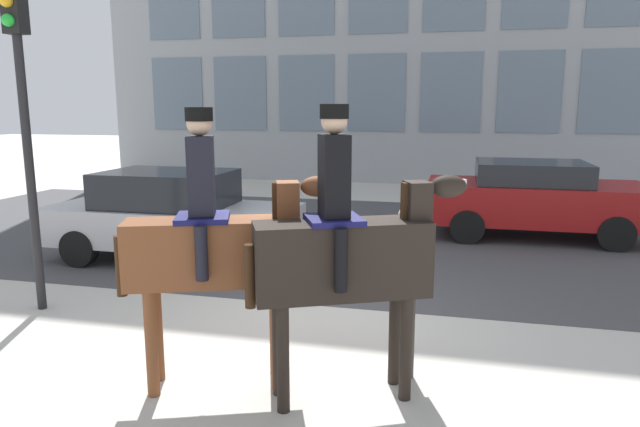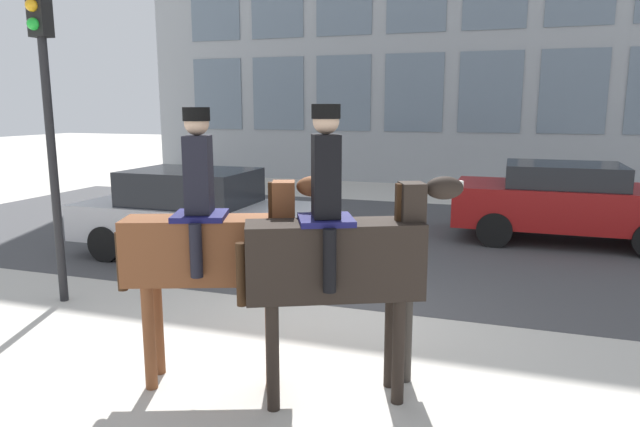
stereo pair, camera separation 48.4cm
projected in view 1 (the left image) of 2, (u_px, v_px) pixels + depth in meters
The scene contains 8 objects.
ground_plane at pixel (323, 321), 6.96m from camera, with size 80.00×80.00×0.00m, color beige.
road_surface at pixel (377, 236), 11.50m from camera, with size 21.93×8.50×0.01m.
mounted_horse_lead at pixel (216, 245), 5.13m from camera, with size 1.88×0.96×2.57m.
mounted_horse_companion at pixel (346, 251), 4.90m from camera, with size 1.83×1.07×2.59m.
pedestrian_bystander at pixel (406, 276), 5.41m from camera, with size 0.78×0.67×1.67m.
street_car_near_lane at pixel (172, 215), 9.66m from camera, with size 4.17×1.81×1.51m.
street_car_far_lane at pixel (534, 197), 11.33m from camera, with size 4.19×2.05×1.51m.
traffic_light at pixel (21, 90), 6.86m from camera, with size 0.24×0.29×4.14m.
Camera 1 is at (1.50, -6.42, 2.57)m, focal length 32.00 mm.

